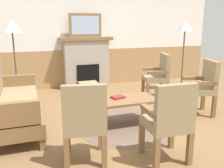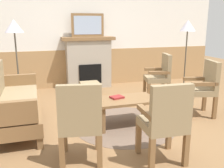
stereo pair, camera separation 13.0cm
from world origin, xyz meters
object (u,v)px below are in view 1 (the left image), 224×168
armchair_front_left (84,120)px  armchair_front_center (169,119)px  footstool (89,86)px  armchair_by_window_left (159,74)px  framed_picture (85,25)px  floor_lamp_by_couch (12,32)px  fireplace (86,62)px  armchair_near_fireplace (203,85)px  coffee_table (126,102)px  floor_lamp_by_chairs (185,30)px  book_on_table (118,97)px  couch (14,104)px

armchair_front_left → armchair_front_center: size_ratio=1.00×
footstool → armchair_by_window_left: (1.43, -0.46, 0.25)m
armchair_by_window_left → armchair_front_center: same height
armchair_front_center → framed_picture: bearing=91.4°
framed_picture → floor_lamp_by_couch: 1.84m
framed_picture → armchair_front_center: framed_picture is taller
fireplace → framed_picture: framed_picture is taller
armchair_near_fireplace → framed_picture: bearing=120.7°
coffee_table → armchair_front_center: (0.05, -1.19, 0.15)m
floor_lamp_by_chairs → book_on_table: bearing=-147.1°
armchair_by_window_left → armchair_front_center: (-1.16, -2.30, 0.00)m
coffee_table → armchair_near_fireplace: size_ratio=0.98×
couch → book_on_table: bearing=-12.8°
fireplace → framed_picture: bearing=90.0°
footstool → armchair_by_window_left: size_ratio=0.41×
coffee_table → armchair_by_window_left: 1.64m
fireplace → armchair_front_left: (-0.84, -3.46, -0.11)m
coffee_table → book_on_table: (-0.12, 0.07, 0.07)m
fireplace → armchair_near_fireplace: fireplace is taller
floor_lamp_by_couch → framed_picture: bearing=27.5°
book_on_table → armchair_front_left: 1.23m
floor_lamp_by_chairs → fireplace: bearing=152.3°
fireplace → couch: 2.71m
footstool → floor_lamp_by_chairs: bearing=-2.6°
couch → armchair_by_window_left: same height
armchair_near_fireplace → floor_lamp_by_chairs: size_ratio=0.58×
armchair_front_left → footstool: bearing=75.2°
fireplace → armchair_front_center: (0.09, -3.76, -0.11)m
floor_lamp_by_chairs → footstool: bearing=177.4°
framed_picture → armchair_front_left: (-0.84, -3.46, -1.02)m
fireplace → armchair_front_left: fireplace is taller
footstool → armchair_front_center: size_ratio=0.41×
couch → armchair_near_fireplace: size_ratio=1.84×
book_on_table → floor_lamp_by_couch: floor_lamp_by_couch is taller
fireplace → armchair_by_window_left: bearing=-49.5°
armchair_front_center → armchair_front_left: bearing=162.3°
book_on_table → footstool: size_ratio=0.49×
armchair_front_left → armchair_front_center: (0.93, -0.30, 0.00)m
coffee_table → armchair_by_window_left: size_ratio=0.98×
floor_lamp_by_couch → floor_lamp_by_chairs: size_ratio=1.00×
armchair_by_window_left → footstool: bearing=162.2°
fireplace → footstool: size_ratio=3.25×
floor_lamp_by_couch → book_on_table: bearing=-46.6°
armchair_by_window_left → framed_picture: bearing=130.5°
floor_lamp_by_couch → couch: bearing=-90.6°
book_on_table → armchair_front_left: bearing=-128.4°
book_on_table → armchair_front_center: size_ratio=0.20×
book_on_table → floor_lamp_by_chairs: (2.16, 1.40, 1.00)m
couch → coffee_table: (1.69, -0.43, -0.01)m
book_on_table → armchair_front_center: (0.16, -1.26, 0.08)m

